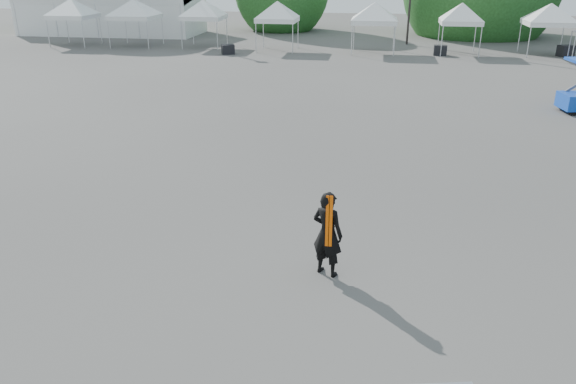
# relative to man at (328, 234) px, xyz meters

# --- Properties ---
(ground) EXTENTS (120.00, 120.00, 0.00)m
(ground) POSITION_rel_man_xyz_m (-0.22, 2.85, -0.88)
(ground) COLOR #474442
(ground) RESTS_ON ground
(marquee) EXTENTS (15.00, 6.25, 4.23)m
(marquee) POSITION_rel_man_xyz_m (-22.22, 37.85, 1.09)
(marquee) COLOR white
(marquee) RESTS_ON ground
(tent_a) EXTENTS (4.14, 4.14, 3.88)m
(tent_a) POSITION_rel_man_xyz_m (-21.74, 30.35, 2.18)
(tent_a) COLOR silver
(tent_a) RESTS_ON ground
(tent_b) EXTENTS (4.43, 4.43, 3.88)m
(tent_b) POSITION_rel_man_xyz_m (-17.05, 30.68, 2.18)
(tent_b) COLOR silver
(tent_b) RESTS_ON ground
(tent_c) EXTENTS (4.02, 4.02, 3.88)m
(tent_c) POSITION_rel_man_xyz_m (-11.94, 31.06, 2.18)
(tent_c) COLOR silver
(tent_c) RESTS_ON ground
(tent_d) EXTENTS (3.89, 3.89, 3.88)m
(tent_d) POSITION_rel_man_xyz_m (-6.38, 30.22, 2.18)
(tent_d) COLOR silver
(tent_d) RESTS_ON ground
(tent_e) EXTENTS (4.24, 4.24, 3.88)m
(tent_e) POSITION_rel_man_xyz_m (0.30, 30.09, 2.18)
(tent_e) COLOR silver
(tent_e) RESTS_ON ground
(tent_f) EXTENTS (3.74, 3.74, 3.88)m
(tent_f) POSITION_rel_man_xyz_m (6.00, 30.47, 2.17)
(tent_f) COLOR silver
(tent_f) RESTS_ON ground
(tent_g) EXTENTS (4.22, 4.22, 3.88)m
(tent_g) POSITION_rel_man_xyz_m (11.66, 30.78, 2.18)
(tent_g) COLOR silver
(tent_g) RESTS_ON ground
(man) EXTENTS (0.76, 0.65, 1.76)m
(man) POSITION_rel_man_xyz_m (0.00, 0.00, 0.00)
(man) COLOR black
(man) RESTS_ON ground
(crate_west) EXTENTS (1.01, 0.92, 0.64)m
(crate_west) POSITION_rel_man_xyz_m (-9.37, 27.87, -0.56)
(crate_west) COLOR black
(crate_west) RESTS_ON ground
(crate_mid) EXTENTS (0.88, 0.70, 0.66)m
(crate_mid) POSITION_rel_man_xyz_m (4.78, 29.64, -0.55)
(crate_mid) COLOR black
(crate_mid) RESTS_ON ground
(crate_east) EXTENTS (1.13, 1.02, 0.72)m
(crate_east) POSITION_rel_man_xyz_m (12.93, 30.47, -0.52)
(crate_east) COLOR black
(crate_east) RESTS_ON ground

